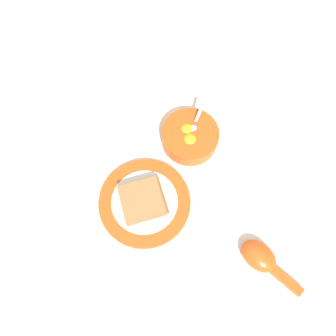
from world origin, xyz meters
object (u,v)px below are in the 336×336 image
toast_plate (145,202)px  soup_spoon (262,259)px  egg_bowl (190,136)px  toast_sandwich (143,200)px

toast_plate → soup_spoon: size_ratio=1.46×
soup_spoon → toast_plate: bearing=140.9°
toast_plate → soup_spoon: soup_spoon is taller
egg_bowl → soup_spoon: egg_bowl is taller
egg_bowl → toast_plate: 0.19m
toast_sandwich → soup_spoon: 0.28m
toast_plate → toast_sandwich: size_ratio=2.05×
toast_plate → toast_sandwich: 0.02m
toast_sandwich → soup_spoon: (0.22, -0.18, -0.01)m
egg_bowl → toast_plate: bearing=-136.0°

